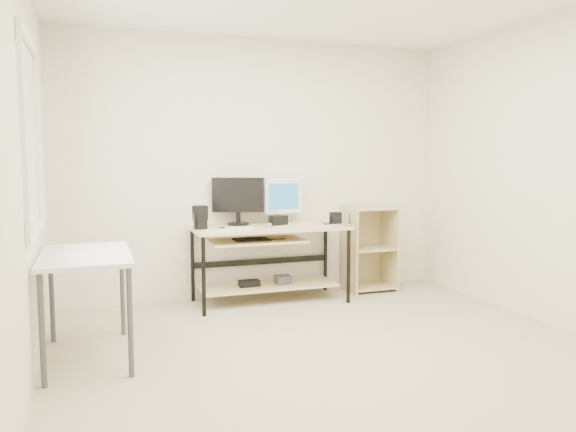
% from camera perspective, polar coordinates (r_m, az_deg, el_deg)
% --- Properties ---
extents(room, '(4.01, 4.01, 2.62)m').
position_cam_1_polar(room, '(3.84, 3.45, 4.52)').
color(room, '#B8AC8D').
rests_on(room, ground).
extents(desk, '(1.50, 0.65, 0.75)m').
position_cam_1_polar(desk, '(5.47, -2.11, -3.24)').
color(desk, beige).
rests_on(desk, ground).
extents(side_table, '(0.60, 1.00, 0.75)m').
position_cam_1_polar(side_table, '(4.17, -19.85, -4.66)').
color(side_table, silver).
rests_on(side_table, ground).
extents(shelf_unit, '(0.50, 0.40, 0.90)m').
position_cam_1_polar(shelf_unit, '(6.08, 8.10, -3.20)').
color(shelf_unit, tan).
rests_on(shelf_unit, ground).
extents(black_monitor, '(0.49, 0.24, 0.47)m').
position_cam_1_polar(black_monitor, '(5.53, -5.09, 1.84)').
color(black_monitor, black).
rests_on(black_monitor, desk).
extents(white_imac, '(0.43, 0.14, 0.46)m').
position_cam_1_polar(white_imac, '(5.67, -0.50, 1.94)').
color(white_imac, silver).
rests_on(white_imac, desk).
extents(keyboard, '(0.47, 0.28, 0.02)m').
position_cam_1_polar(keyboard, '(5.17, -5.94, -1.35)').
color(keyboard, silver).
rests_on(keyboard, desk).
extents(mouse, '(0.09, 0.11, 0.03)m').
position_cam_1_polar(mouse, '(5.41, -1.95, -0.90)').
color(mouse, '#B6B6BB').
rests_on(mouse, desk).
extents(center_speaker, '(0.20, 0.13, 0.09)m').
position_cam_1_polar(center_speaker, '(5.54, -0.99, -0.44)').
color(center_speaker, black).
rests_on(center_speaker, desk).
extents(speaker_left, '(0.14, 0.14, 0.22)m').
position_cam_1_polar(speaker_left, '(5.27, -8.91, -0.08)').
color(speaker_left, black).
rests_on(speaker_left, desk).
extents(speaker_right, '(0.10, 0.10, 0.11)m').
position_cam_1_polar(speaker_right, '(5.68, 4.85, -0.19)').
color(speaker_right, black).
rests_on(speaker_right, desk).
extents(audio_controller, '(0.08, 0.05, 0.15)m').
position_cam_1_polar(audio_controller, '(5.26, -9.14, -0.54)').
color(audio_controller, black).
rests_on(audio_controller, desk).
extents(volume_puck, '(0.06, 0.06, 0.02)m').
position_cam_1_polar(volume_puck, '(5.21, -6.73, -1.27)').
color(volume_puck, black).
rests_on(volume_puck, desk).
extents(smartphone, '(0.09, 0.13, 0.01)m').
position_cam_1_polar(smartphone, '(5.65, 3.92, -0.74)').
color(smartphone, black).
rests_on(smartphone, desk).
extents(coaster, '(0.09, 0.09, 0.01)m').
position_cam_1_polar(coaster, '(5.45, 6.04, -1.03)').
color(coaster, '#956C43').
rests_on(coaster, desk).
extents(drinking_glass, '(0.07, 0.07, 0.12)m').
position_cam_1_polar(drinking_glass, '(5.45, 6.05, -0.36)').
color(drinking_glass, white).
rests_on(drinking_glass, coaster).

